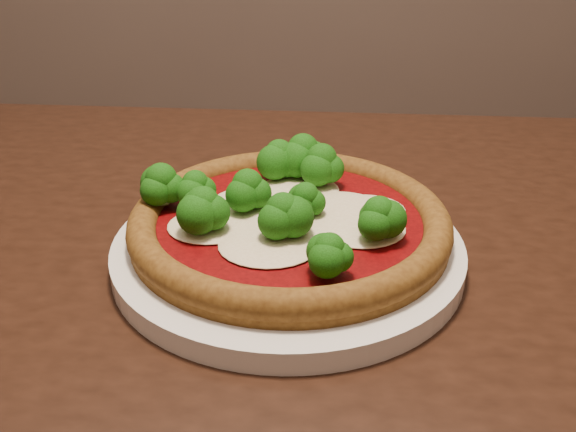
{
  "coord_description": "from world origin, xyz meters",
  "views": [
    {
      "loc": [
        0.09,
        -0.64,
        1.03
      ],
      "look_at": [
        0.08,
        -0.18,
        0.79
      ],
      "focal_mm": 40.0,
      "sensor_mm": 36.0,
      "label": 1
    }
  ],
  "objects": [
    {
      "name": "dining_table",
      "position": [
        0.07,
        -0.19,
        0.66
      ],
      "size": [
        1.37,
        0.86,
        0.75
      ],
      "rotation": [
        0.0,
        0.0,
        -0.05
      ],
      "color": "black",
      "rests_on": "floor"
    },
    {
      "name": "plate",
      "position": [
        0.08,
        -0.18,
        0.76
      ],
      "size": [
        0.29,
        0.29,
        0.02
      ],
      "primitive_type": "cylinder",
      "color": "white",
      "rests_on": "dining_table"
    },
    {
      "name": "pizza",
      "position": [
        0.08,
        -0.17,
        0.79
      ],
      "size": [
        0.26,
        0.26,
        0.06
      ],
      "rotation": [
        0.0,
        0.0,
        0.04
      ],
      "color": "brown",
      "rests_on": "plate"
    }
  ]
}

